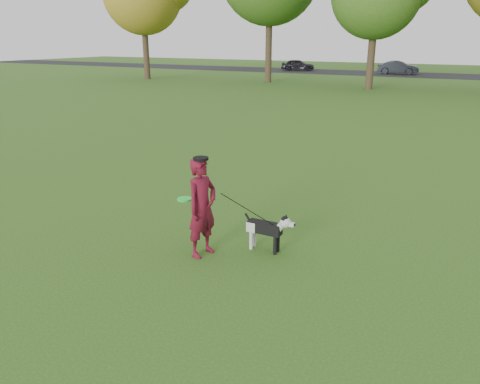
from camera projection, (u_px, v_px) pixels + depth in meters
The scene contains 7 objects.
ground at pixel (240, 244), 7.74m from camera, with size 120.00×120.00×0.00m, color #285116.
road at pixel (453, 76), 41.22m from camera, with size 120.00×7.00×0.02m, color black.
man at pixel (202, 208), 7.14m from camera, with size 0.57×0.37×1.56m, color #500B1B.
dog at pixel (269, 227), 7.36m from camera, with size 0.88×0.18×0.67m.
car_left at pixel (298, 65), 47.62m from camera, with size 1.34×3.34×1.14m, color black.
car_mid at pixel (398, 67), 43.17m from camera, with size 1.26×3.62×1.19m, color black.
man_held_items at pixel (248, 210), 7.07m from camera, with size 1.40×0.72×1.13m.
Camera 1 is at (3.34, -6.24, 3.25)m, focal length 35.00 mm.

